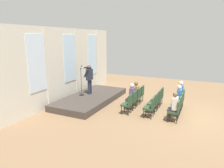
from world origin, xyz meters
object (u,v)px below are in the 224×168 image
at_px(chair_r1_c1, 154,102).
at_px(audience_r2_c3, 180,93).
at_px(chair_r0_c2, 137,96).
at_px(chair_r0_c3, 140,93).
at_px(chair_r0_c1, 133,99).
at_px(mic_stand, 82,89).
at_px(chair_r2_c1, 177,105).
at_px(chair_r1_c0, 150,106).
at_px(chair_r1_c2, 157,98).
at_px(chair_r2_c2, 179,101).
at_px(chair_r2_c3, 181,98).
at_px(audience_r2_c0, 174,105).
at_px(chair_r1_c3, 160,95).
at_px(audience_r2_c2, 178,97).
at_px(speaker, 89,77).
at_px(audience_r0_c1, 131,95).
at_px(chair_r2_c0, 175,110).
at_px(chair_r0_c0, 128,103).
at_px(audience_r0_c2, 135,92).

bearing_deg(chair_r1_c1, audience_r2_c3, -37.35).
bearing_deg(chair_r0_c2, chair_r0_c3, 0.00).
bearing_deg(chair_r0_c2, audience_r2_c3, -72.51).
distance_m(chair_r0_c1, chair_r0_c2, 0.64).
xyz_separation_m(mic_stand, chair_r2_c1, (-0.20, -5.22, -0.12)).
relative_size(chair_r1_c0, chair_r1_c2, 1.00).
height_order(chair_r0_c3, chair_r2_c2, same).
bearing_deg(chair_r0_c1, chair_r2_c3, -58.75).
bearing_deg(audience_r2_c3, chair_r2_c1, -176.53).
distance_m(chair_r0_c1, audience_r2_c0, 2.14).
bearing_deg(chair_r1_c3, chair_r0_c2, 121.25).
xyz_separation_m(chair_r1_c0, audience_r2_c2, (1.28, -0.98, 0.20)).
bearing_deg(chair_r0_c2, chair_r1_c0, -140.51).
xyz_separation_m(speaker, audience_r2_c3, (0.67, -4.87, -0.53)).
xyz_separation_m(audience_r0_c1, audience_r2_c0, (-0.64, -2.11, -0.02)).
distance_m(speaker, chair_r1_c1, 4.01).
bearing_deg(chair_r2_c3, audience_r2_c3, 90.00).
bearing_deg(chair_r1_c2, chair_r2_c0, -140.51).
height_order(audience_r2_c0, audience_r2_c3, audience_r2_c3).
xyz_separation_m(chair_r0_c0, chair_r2_c0, (0.00, -2.12, 0.00)).
height_order(audience_r2_c0, chair_r2_c2, audience_r2_c0).
distance_m(chair_r1_c0, chair_r1_c1, 0.64).
height_order(chair_r0_c0, chair_r1_c1, same).
bearing_deg(chair_r0_c0, chair_r1_c0, -90.00).
relative_size(chair_r0_c3, chair_r1_c3, 1.00).
distance_m(chair_r0_c1, chair_r2_c3, 2.48).
relative_size(audience_r0_c1, audience_r2_c2, 1.00).
xyz_separation_m(chair_r1_c3, chair_r2_c1, (-1.28, -1.06, 0.00)).
bearing_deg(chair_r1_c1, chair_r2_c2, -58.75).
bearing_deg(audience_r2_c2, chair_r2_c2, -90.00).
bearing_deg(chair_r2_c3, chair_r2_c2, 180.00).
bearing_deg(chair_r2_c2, audience_r2_c0, 176.30).
height_order(chair_r0_c3, chair_r2_c1, same).
distance_m(chair_r1_c0, audience_r2_c2, 1.63).
relative_size(chair_r0_c2, chair_r2_c1, 1.00).
xyz_separation_m(chair_r0_c3, chair_r1_c1, (-1.28, -1.06, 0.00)).
bearing_deg(chair_r2_c0, audience_r0_c2, 59.72).
bearing_deg(chair_r0_c0, audience_r0_c1, 7.19).
height_order(chair_r1_c1, audience_r2_c2, audience_r2_c2).
bearing_deg(chair_r2_c2, chair_r0_c2, 90.00).
bearing_deg(speaker, audience_r2_c0, -104.47).
distance_m(speaker, audience_r2_c3, 4.94).
xyz_separation_m(chair_r0_c1, chair_r2_c2, (0.64, -2.12, 0.00)).
distance_m(chair_r2_c0, audience_r2_c0, 0.20).
xyz_separation_m(chair_r0_c2, chair_r1_c3, (0.64, -1.06, 0.00)).
bearing_deg(chair_r2_c2, audience_r0_c2, 90.00).
bearing_deg(audience_r0_c1, chair_r2_c1, -90.00).
bearing_deg(chair_r0_c1, chair_r2_c1, -90.00).
distance_m(speaker, chair_r1_c2, 3.96).
bearing_deg(chair_r2_c0, audience_r2_c0, 90.00).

